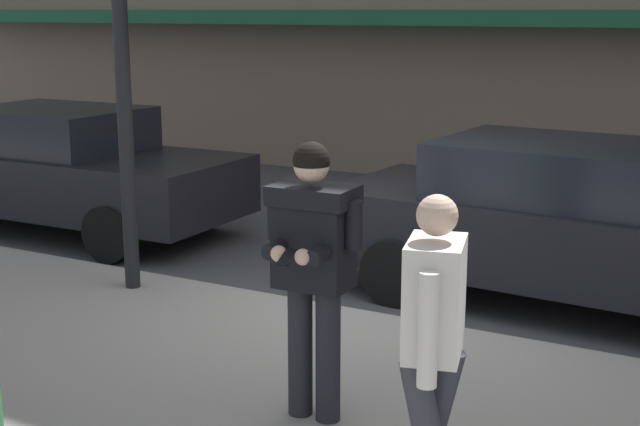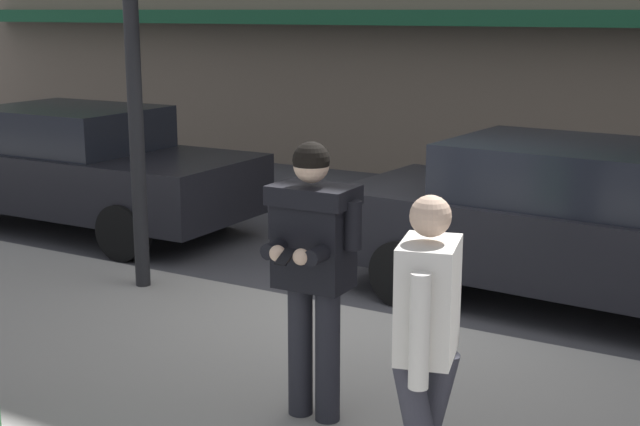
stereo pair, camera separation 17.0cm
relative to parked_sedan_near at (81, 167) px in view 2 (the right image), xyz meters
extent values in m
plane|color=#3D3D42|center=(4.82, -1.12, -0.79)|extent=(80.00, 80.00, 0.00)
cube|color=silver|center=(5.82, -1.07, -0.79)|extent=(28.00, 0.12, 0.01)
cube|color=black|center=(0.04, 0.00, -0.12)|extent=(4.53, 1.89, 0.70)
cube|color=black|center=(-0.14, 0.00, 0.49)|extent=(2.10, 1.67, 0.52)
cylinder|color=black|center=(1.42, 0.88, -0.47)|extent=(0.64, 0.23, 0.64)
cylinder|color=black|center=(1.45, -0.83, -0.47)|extent=(0.64, 0.23, 0.64)
cylinder|color=black|center=(-1.37, 0.83, -0.47)|extent=(0.64, 0.23, 0.64)
cube|color=black|center=(6.23, 0.10, -0.12)|extent=(4.60, 2.09, 0.70)
cube|color=black|center=(6.05, 0.11, 0.49)|extent=(2.17, 1.76, 0.52)
cylinder|color=black|center=(4.89, 1.04, -0.47)|extent=(0.65, 0.26, 0.64)
cylinder|color=black|center=(4.79, -0.67, -0.47)|extent=(0.65, 0.26, 0.64)
cylinder|color=#23232B|center=(5.51, -3.36, -0.21)|extent=(0.16, 0.16, 0.88)
cylinder|color=#23232B|center=(5.31, -3.37, -0.21)|extent=(0.16, 0.16, 0.88)
cube|color=black|center=(5.41, -3.36, 0.55)|extent=(0.47, 0.31, 0.64)
cube|color=black|center=(5.41, -3.36, 0.82)|extent=(0.53, 0.36, 0.12)
cylinder|color=black|center=(5.68, -3.35, 0.66)|extent=(0.11, 0.11, 0.30)
cylinder|color=black|center=(5.57, -3.52, 0.51)|extent=(0.11, 0.30, 0.10)
sphere|color=beige|center=(5.50, -3.66, 0.51)|extent=(0.10, 0.10, 0.10)
cylinder|color=black|center=(5.14, -3.37, 0.66)|extent=(0.11, 0.11, 0.30)
cylinder|color=black|center=(5.27, -3.53, 0.51)|extent=(0.11, 0.30, 0.10)
sphere|color=beige|center=(5.34, -3.67, 0.51)|extent=(0.10, 0.10, 0.10)
cube|color=black|center=(5.42, -3.70, 0.51)|extent=(0.08, 0.14, 0.07)
sphere|color=beige|center=(5.41, -3.39, 1.01)|extent=(0.22, 0.22, 0.22)
sphere|color=black|center=(5.41, -3.39, 1.04)|extent=(0.23, 0.23, 0.23)
cylinder|color=#33333D|center=(6.45, -3.92, -0.22)|extent=(0.35, 0.23, 0.87)
cube|color=silver|center=(6.47, -4.01, 0.51)|extent=(0.38, 0.48, 0.60)
cylinder|color=silver|center=(6.53, -4.25, 0.43)|extent=(0.10, 0.10, 0.58)
cylinder|color=silver|center=(6.41, -3.77, 0.43)|extent=(0.10, 0.10, 0.58)
sphere|color=beige|center=(6.47, -4.01, 0.94)|extent=(0.21, 0.21, 0.21)
cylinder|color=black|center=(2.55, -1.77, 1.65)|extent=(0.14, 0.14, 4.60)
camera|label=1|loc=(8.01, -8.04, 1.93)|focal=50.00mm
camera|label=2|loc=(8.16, -7.96, 1.93)|focal=50.00mm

